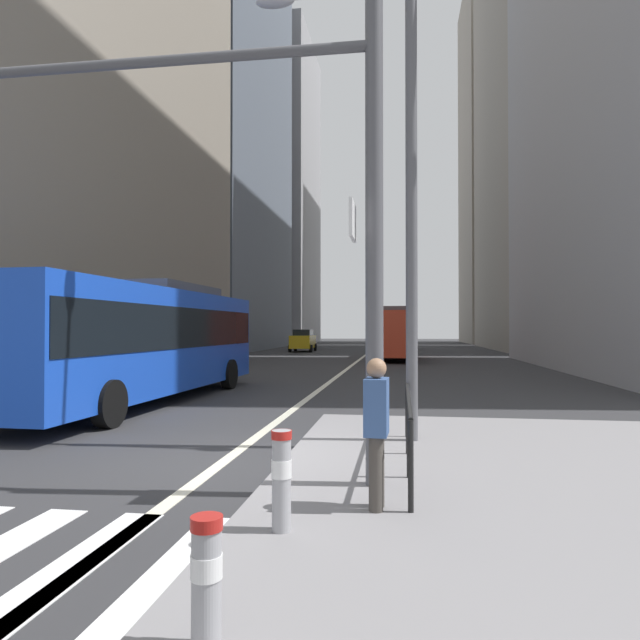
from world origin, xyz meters
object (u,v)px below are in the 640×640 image
object	(u,v)px
sedan_white_oncoming	(49,367)
bollard_left	(282,475)
car_receding_near	(406,339)
street_lamp_post	(411,141)
city_bus_blue_oncoming	(144,336)
pedestrian_walking	(377,426)
city_bus_red_receding	(396,332)
traffic_signal_gantry	(204,167)
car_oncoming_mid	(303,340)
bollard_front	(206,574)

from	to	relation	value
sedan_white_oncoming	bollard_left	distance (m)	12.27
car_receding_near	street_lamp_post	distance (m)	45.17
city_bus_blue_oncoming	street_lamp_post	size ratio (longest dim) A/B	1.46
pedestrian_walking	city_bus_red_receding	bearing A→B (deg)	90.17
city_bus_blue_oncoming	bollard_left	world-z (taller)	city_bus_blue_oncoming
traffic_signal_gantry	pedestrian_walking	bearing A→B (deg)	-21.63
pedestrian_walking	city_bus_blue_oncoming	bearing A→B (deg)	128.48
car_receding_near	traffic_signal_gantry	world-z (taller)	traffic_signal_gantry
city_bus_blue_oncoming	pedestrian_walking	size ratio (longest dim) A/B	7.36
car_oncoming_mid	car_receding_near	world-z (taller)	same
car_receding_near	pedestrian_walking	world-z (taller)	car_receding_near
traffic_signal_gantry	bollard_left	bearing A→B (deg)	-50.09
traffic_signal_gantry	pedestrian_walking	size ratio (longest dim) A/B	4.10
sedan_white_oncoming	pedestrian_walking	xyz separation A→B (m)	(9.34, -8.09, 0.04)
pedestrian_walking	street_lamp_post	bearing A→B (deg)	83.22
street_lamp_post	car_receding_near	bearing A→B (deg)	89.69
car_oncoming_mid	bollard_front	distance (m)	45.42
bollard_left	pedestrian_walking	xyz separation A→B (m)	(0.86, 0.77, 0.35)
bollard_left	pedestrian_walking	bearing A→B (deg)	41.96
car_receding_near	car_oncoming_mid	bearing A→B (deg)	-143.91
city_bus_blue_oncoming	car_receding_near	world-z (taller)	city_bus_blue_oncoming
city_bus_blue_oncoming	bollard_front	distance (m)	12.79
city_bus_red_receding	pedestrian_walking	world-z (taller)	city_bus_red_receding
city_bus_blue_oncoming	pedestrian_walking	bearing A→B (deg)	-51.52
city_bus_red_receding	car_oncoming_mid	distance (m)	13.64
sedan_white_oncoming	car_receding_near	xyz separation A→B (m)	(10.02, 40.57, 0.00)
sedan_white_oncoming	city_bus_red_receding	bearing A→B (deg)	68.22
city_bus_red_receding	pedestrian_walking	bearing A→B (deg)	-89.83
traffic_signal_gantry	bollard_front	distance (m)	5.23
city_bus_blue_oncoming	traffic_signal_gantry	world-z (taller)	traffic_signal_gantry
car_receding_near	street_lamp_post	xyz separation A→B (m)	(-0.24, -44.97, 4.29)
city_bus_red_receding	pedestrian_walking	distance (m)	31.26
city_bus_blue_oncoming	car_oncoming_mid	bearing A→B (deg)	92.57
sedan_white_oncoming	street_lamp_post	bearing A→B (deg)	-24.22
city_bus_blue_oncoming	bollard_left	xyz separation A→B (m)	(5.95, -9.33, -1.16)
city_bus_red_receding	bollard_front	xyz separation A→B (m)	(-0.80, -33.95, -1.25)
street_lamp_post	city_bus_blue_oncoming	bearing A→B (deg)	146.06
city_bus_blue_oncoming	street_lamp_post	xyz separation A→B (m)	(7.24, -4.87, 3.45)
sedan_white_oncoming	city_bus_red_receding	world-z (taller)	city_bus_red_receding
city_bus_blue_oncoming	sedan_white_oncoming	world-z (taller)	city_bus_blue_oncoming
traffic_signal_gantry	bollard_front	bearing A→B (deg)	-69.34
city_bus_blue_oncoming	car_receding_near	distance (m)	40.79
traffic_signal_gantry	city_bus_red_receding	bearing A→B (deg)	85.93
sedan_white_oncoming	car_oncoming_mid	xyz separation A→B (m)	(1.03, 34.01, -0.00)
bollard_left	traffic_signal_gantry	bearing A→B (deg)	129.91
city_bus_red_receding	car_oncoming_mid	bearing A→B (deg)	127.13
city_bus_blue_oncoming	car_oncoming_mid	xyz separation A→B (m)	(-1.50, 33.54, -0.85)
bollard_left	pedestrian_walking	size ratio (longest dim) A/B	0.59
sedan_white_oncoming	street_lamp_post	distance (m)	11.55
bollard_front	bollard_left	xyz separation A→B (m)	(0.04, 1.93, 0.08)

